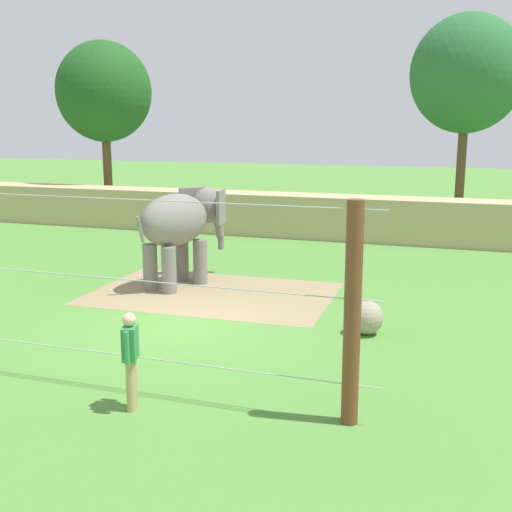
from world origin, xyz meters
TOP-DOWN VIEW (x-y plane):
  - ground_plane at (0.00, 0.00)m, footprint 120.00×120.00m
  - dirt_patch at (-0.42, 3.15)m, footprint 6.78×4.65m
  - embankment_wall at (0.00, 13.03)m, footprint 36.00×1.80m
  - elephant at (-1.67, 3.83)m, footprint 2.05×3.63m
  - enrichment_ball at (4.22, 1.01)m, footprint 0.77×0.77m
  - cable_fence at (0.00, -3.47)m, footprint 10.37×0.27m
  - zookeeper at (1.17, -4.14)m, footprint 0.33×0.57m
  - tree_far_left at (5.69, 20.03)m, footprint 5.32×5.32m
  - tree_left_of_centre at (-11.47, 15.83)m, footprint 4.73×4.73m

SIDE VIEW (x-z plane):
  - ground_plane at x=0.00m, z-range 0.00..0.00m
  - dirt_patch at x=-0.42m, z-range 0.00..0.01m
  - enrichment_ball at x=4.22m, z-range 0.00..0.77m
  - embankment_wall at x=0.00m, z-range 0.00..1.76m
  - zookeeper at x=1.17m, z-range 0.09..1.76m
  - cable_fence at x=0.00m, z-range 0.01..3.58m
  - elephant at x=-1.67m, z-range 0.45..3.22m
  - tree_left_of_centre at x=-11.47m, z-range 1.85..10.58m
  - tree_far_left at x=5.69m, z-range 2.08..11.86m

